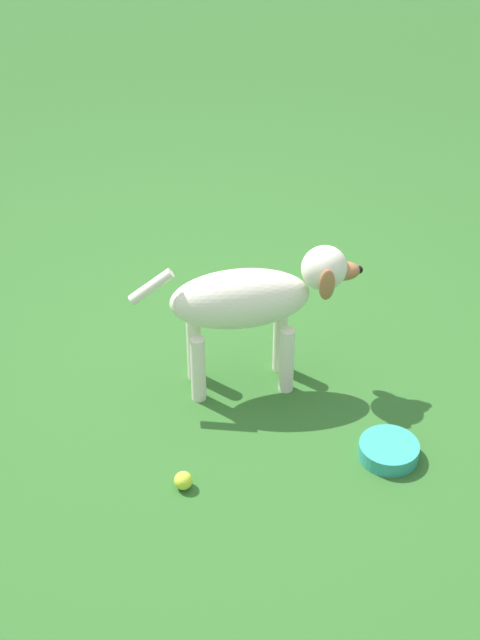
# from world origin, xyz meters

# --- Properties ---
(ground) EXTENTS (14.00, 14.00, 0.00)m
(ground) POSITION_xyz_m (0.00, 0.00, 0.00)
(ground) COLOR #2D6026
(dog) EXTENTS (0.47, 0.81, 0.60)m
(dog) POSITION_xyz_m (0.20, 0.07, 0.40)
(dog) COLOR silver
(dog) RESTS_ON ground
(tennis_ball_0) EXTENTS (0.07, 0.07, 0.07)m
(tennis_ball_0) POSITION_xyz_m (-0.35, 0.32, 0.03)
(tennis_ball_0) COLOR #D2E12B
(tennis_ball_0) RESTS_ON ground
(tennis_ball_1) EXTENTS (0.07, 0.07, 0.07)m
(tennis_ball_1) POSITION_xyz_m (0.53, -0.48, 0.03)
(tennis_ball_1) COLOR #C5DE37
(tennis_ball_1) RESTS_ON ground
(water_bowl) EXTENTS (0.22, 0.22, 0.06)m
(water_bowl) POSITION_xyz_m (0.84, 0.21, 0.03)
(water_bowl) COLOR teal
(water_bowl) RESTS_ON ground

